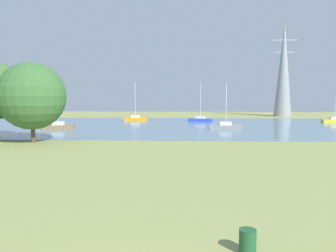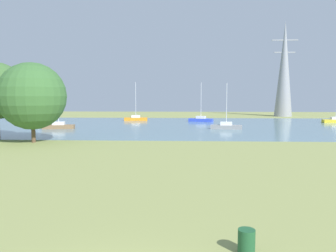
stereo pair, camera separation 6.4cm
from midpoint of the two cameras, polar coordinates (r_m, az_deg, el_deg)
ground_plane at (r=30.35m, az=-0.96°, el=-4.58°), size 160.00×160.00×0.00m
litter_bin at (r=11.79m, az=13.24°, el=-18.58°), size 0.56×0.56×0.80m
water_surface at (r=58.12m, az=0.77°, el=0.08°), size 140.00×40.00×0.02m
sailboat_blue at (r=67.46m, az=5.50°, el=1.15°), size 5.03×2.94×7.80m
sailboat_gray at (r=52.74m, az=9.78°, el=-0.01°), size 4.97×2.17×7.10m
sailboat_green at (r=74.12m, az=-21.32°, el=1.16°), size 5.03×2.71×5.97m
sailboat_orange at (r=70.33m, az=-5.61°, el=1.31°), size 4.91×1.92×7.95m
sailboat_yellow at (r=72.09m, az=26.54°, el=0.89°), size 4.82×1.57×8.03m
sailboat_brown at (r=55.12m, az=-18.23°, el=0.01°), size 4.97×2.20×6.52m
tree_east_near at (r=39.63m, az=-22.24°, el=4.72°), size 7.36×7.36×8.79m
electricity_pylon at (r=89.78m, az=19.06°, el=9.16°), size 6.40×4.40×23.73m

